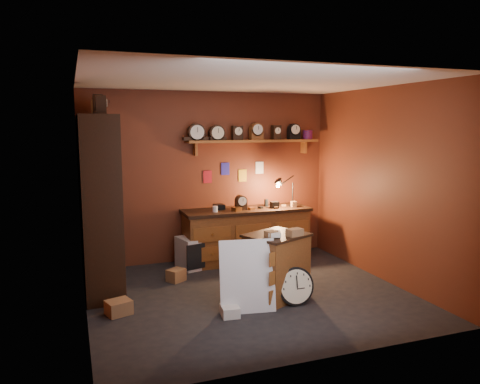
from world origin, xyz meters
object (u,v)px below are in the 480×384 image
big_round_clock (296,286)px  low_cabinet (277,263)px  workbench (247,232)px  shelving_unit (97,195)px

big_round_clock → low_cabinet: bearing=110.0°
big_round_clock → workbench: bearing=86.8°
shelving_unit → big_round_clock: (2.20, -1.48, -1.02)m
shelving_unit → workbench: (2.31, 0.49, -0.78)m
shelving_unit → low_cabinet: (2.09, -1.17, -0.81)m
workbench → low_cabinet: size_ratio=2.25×
low_cabinet → workbench: bearing=57.4°
workbench → low_cabinet: (-0.22, -1.67, -0.03)m
workbench → big_round_clock: (-0.11, -1.98, -0.24)m
workbench → big_round_clock: 1.99m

